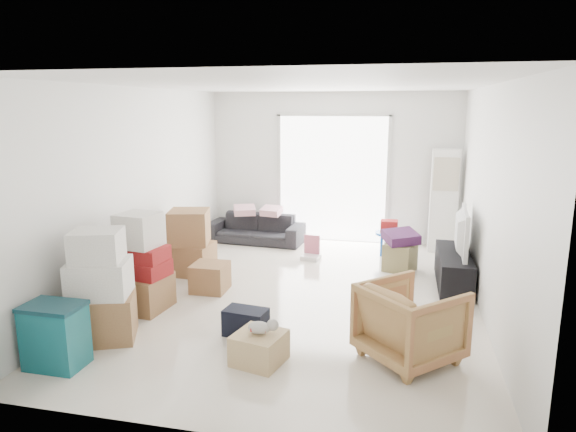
# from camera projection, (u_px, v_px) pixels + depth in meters

# --- Properties ---
(room_shell) EXTENTS (4.98, 6.48, 3.18)m
(room_shell) POSITION_uv_depth(u_px,v_px,m) (300.00, 195.00, 6.48)
(room_shell) COLOR white
(room_shell) RESTS_ON ground
(sliding_door) EXTENTS (2.10, 0.04, 2.33)m
(sliding_door) POSITION_uv_depth(u_px,v_px,m) (332.00, 174.00, 9.34)
(sliding_door) COLOR white
(sliding_door) RESTS_ON room_shell
(ac_tower) EXTENTS (0.45, 0.30, 1.75)m
(ac_tower) POSITION_uv_depth(u_px,v_px,m) (444.00, 201.00, 8.68)
(ac_tower) COLOR white
(ac_tower) RESTS_ON room_shell
(tv_console) EXTENTS (0.42, 1.40, 0.47)m
(tv_console) POSITION_uv_depth(u_px,v_px,m) (453.00, 269.00, 7.12)
(tv_console) COLOR black
(tv_console) RESTS_ON room_shell
(television) EXTENTS (0.67, 1.09, 0.14)m
(television) POSITION_uv_depth(u_px,v_px,m) (455.00, 248.00, 7.05)
(television) COLOR black
(television) RESTS_ON tv_console
(sofa) EXTENTS (1.76, 0.63, 0.68)m
(sofa) POSITION_uv_depth(u_px,v_px,m) (256.00, 224.00, 9.36)
(sofa) COLOR #232327
(sofa) RESTS_ON room_shell
(pillow_left) EXTENTS (0.49, 0.44, 0.13)m
(pillow_left) POSITION_uv_depth(u_px,v_px,m) (244.00, 202.00, 9.29)
(pillow_left) COLOR #E9AABB
(pillow_left) RESTS_ON sofa
(pillow_right) EXTENTS (0.35, 0.30, 0.11)m
(pillow_right) POSITION_uv_depth(u_px,v_px,m) (271.00, 203.00, 9.23)
(pillow_right) COLOR #E9AABB
(pillow_right) RESTS_ON sofa
(armchair) EXTENTS (1.13, 1.13, 0.85)m
(armchair) POSITION_uv_depth(u_px,v_px,m) (411.00, 319.00, 4.98)
(armchair) COLOR #A58849
(armchair) RESTS_ON room_shell
(storage_bins) EXTENTS (0.55, 0.39, 0.63)m
(storage_bins) POSITION_uv_depth(u_px,v_px,m) (55.00, 335.00, 4.87)
(storage_bins) COLOR #115D66
(storage_bins) RESTS_ON room_shell
(box_stack_a) EXTENTS (0.82, 0.76, 1.20)m
(box_stack_a) POSITION_uv_depth(u_px,v_px,m) (101.00, 291.00, 5.40)
(box_stack_a) COLOR olive
(box_stack_a) RESTS_ON room_shell
(box_stack_b) EXTENTS (0.71, 0.65, 1.20)m
(box_stack_b) POSITION_uv_depth(u_px,v_px,m) (141.00, 268.00, 6.23)
(box_stack_b) COLOR olive
(box_stack_b) RESTS_ON room_shell
(box_stack_c) EXTENTS (0.67, 0.67, 0.96)m
(box_stack_c) POSITION_uv_depth(u_px,v_px,m) (190.00, 243.00, 7.56)
(box_stack_c) COLOR olive
(box_stack_c) RESTS_ON room_shell
(loose_box) EXTENTS (0.46, 0.46, 0.38)m
(loose_box) POSITION_uv_depth(u_px,v_px,m) (210.00, 277.00, 6.92)
(loose_box) COLOR olive
(loose_box) RESTS_ON room_shell
(duffel_bag) EXTENTS (0.49, 0.33, 0.29)m
(duffel_bag) POSITION_uv_depth(u_px,v_px,m) (246.00, 322.00, 5.58)
(duffel_bag) COLOR black
(duffel_bag) RESTS_ON room_shell
(ottoman) EXTENTS (0.54, 0.54, 0.42)m
(ottoman) POSITION_uv_depth(u_px,v_px,m) (400.00, 257.00, 7.76)
(ottoman) COLOR #948A56
(ottoman) RESTS_ON room_shell
(blanket) EXTENTS (0.60, 0.60, 0.14)m
(blanket) POSITION_uv_depth(u_px,v_px,m) (401.00, 239.00, 7.70)
(blanket) COLOR #431B45
(blanket) RESTS_ON ottoman
(kids_table) EXTENTS (0.46, 0.46, 0.59)m
(kids_table) POSITION_uv_depth(u_px,v_px,m) (389.00, 231.00, 8.54)
(kids_table) COLOR blue
(kids_table) RESTS_ON room_shell
(toy_walker) EXTENTS (0.32, 0.29, 0.38)m
(toy_walker) POSITION_uv_depth(u_px,v_px,m) (311.00, 252.00, 8.38)
(toy_walker) COLOR silver
(toy_walker) RESTS_ON room_shell
(wood_crate) EXTENTS (0.54, 0.54, 0.30)m
(wood_crate) POSITION_uv_depth(u_px,v_px,m) (259.00, 348.00, 4.98)
(wood_crate) COLOR tan
(wood_crate) RESTS_ON room_shell
(plush_bunny) EXTENTS (0.30, 0.17, 0.15)m
(plush_bunny) POSITION_uv_depth(u_px,v_px,m) (263.00, 327.00, 4.94)
(plush_bunny) COLOR #B2ADA8
(plush_bunny) RESTS_ON wood_crate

